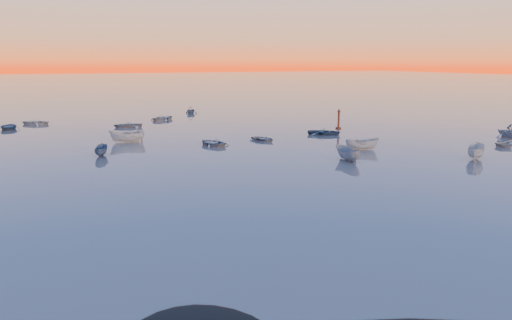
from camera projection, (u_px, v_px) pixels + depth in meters
ground at (118, 107)px, 110.22m from camera, size 600.00×600.00×0.00m
moored_fleet at (170, 136)px, 68.03m from camera, size 124.00×58.00×1.20m
boat_near_center at (475, 159)px, 51.86m from camera, size 4.05×4.47×1.48m
boat_near_right at (508, 138)px, 66.24m from camera, size 3.90×1.93×1.33m
channel_marker at (339, 121)px, 74.66m from camera, size 0.87×0.87×3.10m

